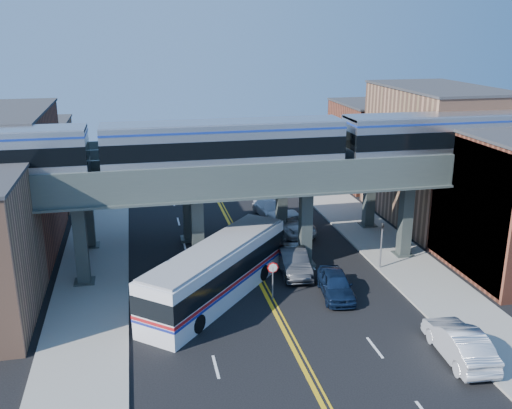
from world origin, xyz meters
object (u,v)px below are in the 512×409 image
car_lane_b (293,261)px  car_lane_c (292,223)px  car_lane_a (336,284)px  car_lane_d (270,209)px  transit_bus (217,272)px  traffic_signal (382,240)px  car_parked_curb (459,343)px  transit_train (224,145)px  stop_sign (273,275)px

car_lane_b → car_lane_c: size_ratio=0.92×
car_lane_a → car_lane_d: (-0.44, 17.12, -0.07)m
car_lane_b → transit_bus: bearing=-150.0°
transit_bus → car_lane_d: 17.38m
traffic_signal → car_parked_curb: bearing=-93.4°
car_lane_c → car_parked_curb: bearing=-87.6°
transit_train → transit_bus: bearing=-107.0°
traffic_signal → car_lane_a: size_ratio=0.84×
stop_sign → car_lane_a: (4.23, -0.39, -0.93)m
transit_train → car_lane_a: 12.05m
stop_sign → car_lane_b: 4.65m
stop_sign → car_lane_c: size_ratio=0.44×
car_parked_curb → car_lane_b: bearing=-61.5°
transit_train → car_lane_b: size_ratio=9.32×
stop_sign → transit_bus: bearing=164.2°
car_lane_c → car_lane_d: bearing=93.6°
stop_sign → car_lane_d: size_ratio=0.50×
car_lane_c → transit_bus: bearing=-133.5°
car_lane_a → car_parked_curb: (3.97, -8.50, 0.09)m
car_lane_c → car_lane_d: car_lane_c is taller
transit_bus → car_parked_curb: size_ratio=2.23×
transit_bus → car_lane_b: size_ratio=2.28×
car_lane_d → transit_bus: bearing=-122.4°
car_lane_d → transit_train: bearing=-124.9°
car_lane_a → traffic_signal: bearing=43.6°
car_lane_a → car_lane_d: size_ratio=0.93×
car_parked_curb → transit_bus: bearing=-35.9°
car_lane_a → car_lane_b: size_ratio=0.89×
traffic_signal → transit_train: bearing=169.9°
car_lane_d → stop_sign: bearing=-110.3°
stop_sign → car_lane_b: stop_sign is taller
car_lane_c → transit_train: bearing=-141.6°
car_lane_a → car_lane_b: bearing=120.1°
traffic_signal → car_lane_d: 14.73m
car_lane_b → car_lane_c: 8.53m
car_lane_b → car_lane_c: car_lane_b is taller
transit_train → car_lane_b: (4.76, -1.15, -8.52)m
transit_train → stop_sign: (2.28, -5.00, -7.66)m
transit_train → car_lane_c: 13.13m
traffic_signal → car_lane_c: (-4.23, 9.09, -1.47)m
stop_sign → car_lane_c: 13.00m
transit_train → car_parked_curb: (10.48, -13.88, -8.50)m
car_lane_a → car_lane_d: car_lane_a is taller
car_lane_c → car_parked_curb: size_ratio=1.06×
transit_bus → car_lane_b: 6.69m
transit_train → traffic_signal: (11.18, -2.00, -7.12)m
transit_bus → stop_sign: bearing=-65.4°
transit_bus → car_lane_c: transit_bus is taller
car_lane_c → car_lane_d: 4.72m
transit_train → car_lane_c: size_ratio=8.57×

